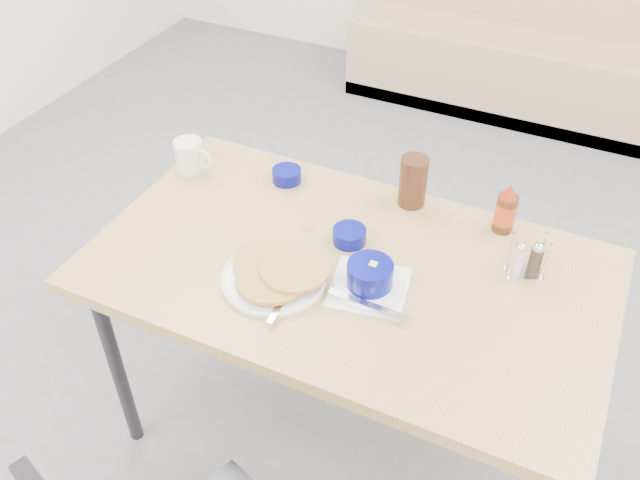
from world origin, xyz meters
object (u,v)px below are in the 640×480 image
at_px(dining_table, 347,282).
at_px(syrup_bottle, 506,211).
at_px(creamer_bowl, 287,175).
at_px(condiment_caddy, 526,261).
at_px(booth_bench, 524,46).
at_px(coffee_mug, 190,155).
at_px(pancake_plate, 276,274).
at_px(butter_bowl, 349,236).
at_px(amber_tumbler, 413,181).
at_px(grits_setting, 370,278).

height_order(dining_table, syrup_bottle, syrup_bottle).
distance_m(creamer_bowl, condiment_caddy, 0.78).
bearing_deg(booth_bench, dining_table, -90.00).
distance_m(coffee_mug, syrup_bottle, 0.98).
xyz_separation_m(pancake_plate, butter_bowl, (0.11, 0.23, 0.00)).
bearing_deg(syrup_bottle, dining_table, -135.70).
distance_m(creamer_bowl, amber_tumbler, 0.40).
relative_size(booth_bench, butter_bowl, 20.02).
bearing_deg(condiment_caddy, grits_setting, -171.59).
xyz_separation_m(creamer_bowl, amber_tumbler, (0.39, 0.06, 0.06)).
bearing_deg(amber_tumbler, creamer_bowl, -171.52).
relative_size(coffee_mug, amber_tumbler, 0.85).
bearing_deg(creamer_bowl, pancake_plate, -66.18).
bearing_deg(butter_bowl, creamer_bowl, 147.67).
xyz_separation_m(booth_bench, butter_bowl, (-0.04, -2.44, 0.43)).
relative_size(butter_bowl, amber_tumbler, 0.61).
height_order(amber_tumbler, syrup_bottle, same).
height_order(dining_table, butter_bowl, butter_bowl).
xyz_separation_m(butter_bowl, condiment_caddy, (0.47, 0.08, 0.02)).
distance_m(butter_bowl, syrup_bottle, 0.45).
relative_size(coffee_mug, syrup_bottle, 0.85).
distance_m(grits_setting, condiment_caddy, 0.42).
relative_size(butter_bowl, syrup_bottle, 0.61).
bearing_deg(butter_bowl, booth_bench, 89.17).
height_order(pancake_plate, condiment_caddy, condiment_caddy).
bearing_deg(booth_bench, grits_setting, -88.10).
bearing_deg(syrup_bottle, butter_bowl, -147.75).
distance_m(booth_bench, condiment_caddy, 2.44).
xyz_separation_m(dining_table, creamer_bowl, (-0.33, 0.28, 0.08)).
bearing_deg(amber_tumbler, butter_bowl, -111.43).
height_order(grits_setting, syrup_bottle, syrup_bottle).
distance_m(booth_bench, grits_setting, 2.63).
relative_size(pancake_plate, grits_setting, 1.18).
bearing_deg(coffee_mug, creamer_bowl, 13.71).
bearing_deg(creamer_bowl, butter_bowl, -32.33).
height_order(butter_bowl, amber_tumbler, amber_tumbler).
bearing_deg(coffee_mug, grits_setting, -20.00).
bearing_deg(dining_table, butter_bowl, 110.48).
relative_size(booth_bench, grits_setting, 7.63).
height_order(booth_bench, syrup_bottle, booth_bench).
xyz_separation_m(booth_bench, condiment_caddy, (0.44, -2.36, 0.45)).
distance_m(butter_bowl, amber_tumbler, 0.27).
bearing_deg(pancake_plate, amber_tumbler, 66.10).
relative_size(booth_bench, syrup_bottle, 12.15).
bearing_deg(condiment_caddy, booth_bench, 75.68).
relative_size(dining_table, pancake_plate, 4.76).
distance_m(pancake_plate, syrup_bottle, 0.67).
bearing_deg(grits_setting, butter_bowl, 128.92).
relative_size(creamer_bowl, butter_bowl, 0.97).
bearing_deg(condiment_caddy, syrup_bottle, 96.92).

